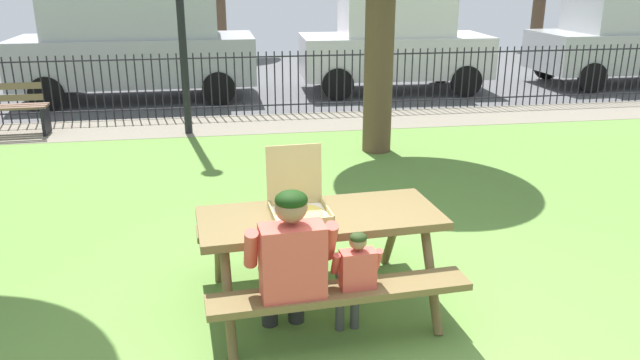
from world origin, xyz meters
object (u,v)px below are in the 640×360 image
child_at_table (355,275)px  parked_car_right (394,43)px  picnic_table_foreground (320,235)px  parked_car_far_right (632,39)px  pizza_box_open (298,201)px  parked_car_center (136,44)px  adult_at_table (290,262)px

child_at_table → parked_car_right: (2.84, 9.15, 0.49)m
picnic_table_foreground → parked_car_far_right: size_ratio=0.43×
picnic_table_foreground → pizza_box_open: size_ratio=3.95×
parked_car_far_right → parked_car_right: bearing=180.0°
parked_car_center → parked_car_right: bearing=-0.0°
pizza_box_open → parked_car_right: bearing=69.8°
picnic_table_foreground → parked_car_right: parked_car_right is taller
parked_car_center → parked_car_far_right: size_ratio=1.04×
pizza_box_open → adult_at_table: pizza_box_open is taller
child_at_table → parked_car_far_right: bearing=47.6°
adult_at_table → parked_car_center: bearing=102.2°
parked_car_right → parked_car_far_right: size_ratio=0.89×
parked_car_right → parked_car_far_right: (5.51, -0.00, -0.01)m
parked_car_right → parked_car_far_right: 5.51m
child_at_table → parked_car_center: parked_car_center is taller
pizza_box_open → parked_car_center: size_ratio=0.10×
adult_at_table → parked_car_far_right: size_ratio=0.27×
picnic_table_foreground → parked_car_center: 8.94m
adult_at_table → pizza_box_open: bearing=77.1°
parked_car_center → parked_car_right: 5.27m
pizza_box_open → parked_car_right: parked_car_right is taller
parked_car_center → adult_at_table: bearing=-77.8°
parked_car_far_right → child_at_table: bearing=-132.4°
adult_at_table → parked_car_center: 9.38m
parked_car_center → parked_car_far_right: 10.79m
picnic_table_foreground → pizza_box_open: bearing=156.9°
parked_car_center → pizza_box_open: bearing=-76.1°
adult_at_table → child_at_table: adult_at_table is taller
child_at_table → parked_car_right: parked_car_right is taller
child_at_table → parked_car_right: 9.59m
picnic_table_foreground → child_at_table: bearing=-73.5°
parked_car_center → parked_car_far_right: bearing=-0.0°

